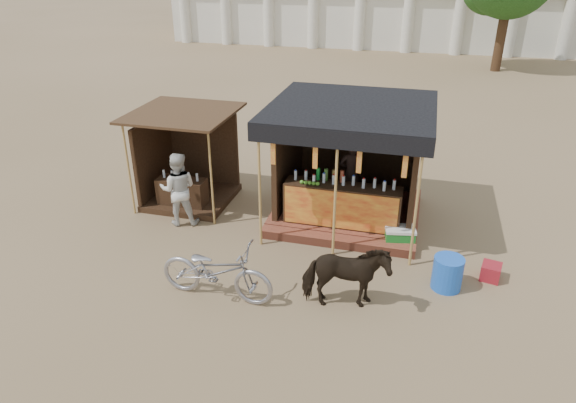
% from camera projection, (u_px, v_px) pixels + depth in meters
% --- Properties ---
extents(ground, '(120.00, 120.00, 0.00)m').
position_uv_depth(ground, '(266.00, 289.00, 9.82)').
color(ground, '#846B4C').
rests_on(ground, ground).
extents(main_stall, '(3.60, 3.61, 2.78)m').
position_uv_depth(main_stall, '(349.00, 177.00, 12.04)').
color(main_stall, brown).
rests_on(main_stall, ground).
extents(secondary_stall, '(2.40, 2.40, 2.38)m').
position_uv_depth(secondary_stall, '(184.00, 168.00, 12.99)').
color(secondary_stall, '#382314').
rests_on(secondary_stall, ground).
extents(cow, '(1.64, 1.03, 1.29)m').
position_uv_depth(cow, '(345.00, 277.00, 9.04)').
color(cow, black).
rests_on(cow, ground).
extents(motorbike, '(2.20, 0.83, 1.14)m').
position_uv_depth(motorbike, '(216.00, 271.00, 9.35)').
color(motorbike, '#96959D').
rests_on(motorbike, ground).
extents(bystander, '(1.01, 0.89, 1.76)m').
position_uv_depth(bystander, '(178.00, 189.00, 11.80)').
color(bystander, silver).
rests_on(bystander, ground).
extents(blue_barrel, '(0.57, 0.57, 0.65)m').
position_uv_depth(blue_barrel, '(447.00, 273.00, 9.71)').
color(blue_barrel, blue).
rests_on(blue_barrel, ground).
extents(red_crate, '(0.43, 0.45, 0.32)m').
position_uv_depth(red_crate, '(491.00, 272.00, 10.05)').
color(red_crate, maroon).
rests_on(red_crate, ground).
extents(cooler, '(0.71, 0.56, 0.46)m').
position_uv_depth(cooler, '(399.00, 237.00, 11.12)').
color(cooler, '#1C7F28').
rests_on(cooler, ground).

